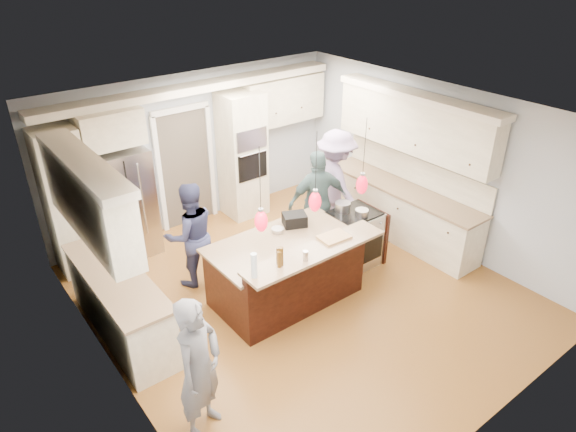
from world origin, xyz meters
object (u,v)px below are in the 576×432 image
at_px(kitchen_island, 286,270).
at_px(island_range, 354,238).
at_px(refrigerator, 123,204).
at_px(person_far_left, 191,235).
at_px(person_bar_end, 199,368).

relative_size(kitchen_island, island_range, 2.28).
distance_m(refrigerator, person_far_left, 1.47).
bearing_deg(person_bar_end, refrigerator, 49.66).
relative_size(refrigerator, kitchen_island, 0.86).
height_order(refrigerator, person_bar_end, refrigerator).
relative_size(refrigerator, person_bar_end, 1.08).
relative_size(island_range, person_far_left, 0.57).
bearing_deg(island_range, person_bar_end, -159.18).
height_order(refrigerator, kitchen_island, refrigerator).
bearing_deg(island_range, kitchen_island, -176.96).
distance_m(kitchen_island, person_far_left, 1.49).
distance_m(island_range, person_far_left, 2.54).
bearing_deg(person_bar_end, person_far_left, 34.35).
xyz_separation_m(refrigerator, person_far_left, (0.45, -1.40, -0.09)).
xyz_separation_m(island_range, person_bar_end, (-3.46, -1.32, 0.38)).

